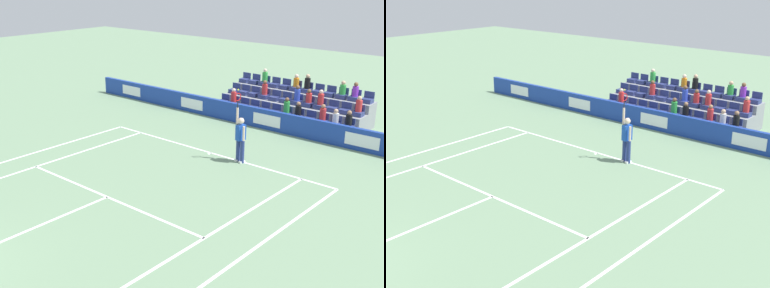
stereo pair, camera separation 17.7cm
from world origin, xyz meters
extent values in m
cube|color=white|center=(0.00, -11.89, 0.00)|extent=(10.97, 0.10, 0.01)
cube|color=white|center=(0.00, -6.40, 0.00)|extent=(8.23, 0.10, 0.01)
cube|color=white|center=(0.00, -3.20, 0.00)|extent=(0.10, 6.40, 0.01)
cube|color=white|center=(4.12, -5.95, 0.00)|extent=(0.10, 11.89, 0.01)
cube|color=white|center=(-4.12, -5.95, 0.00)|extent=(0.10, 11.89, 0.01)
cube|color=white|center=(5.49, -5.95, 0.00)|extent=(0.10, 11.89, 0.01)
cube|color=white|center=(-5.49, -5.95, 0.00)|extent=(0.10, 11.89, 0.01)
cube|color=white|center=(0.00, -11.79, 0.00)|extent=(0.10, 0.20, 0.01)
cube|color=#193899|center=(0.00, -16.10, 0.47)|extent=(22.81, 0.20, 0.93)
cube|color=white|center=(-4.56, -15.99, 0.47)|extent=(1.46, 0.01, 0.52)
cube|color=white|center=(0.00, -15.99, 0.47)|extent=(1.46, 0.01, 0.52)
cube|color=white|center=(4.56, -15.99, 0.47)|extent=(1.46, 0.01, 0.52)
cube|color=white|center=(9.13, -15.99, 0.47)|extent=(1.46, 0.01, 0.52)
cylinder|color=navy|center=(-1.58, -11.81, 0.45)|extent=(0.16, 0.16, 0.90)
cylinder|color=navy|center=(-1.34, -11.86, 0.45)|extent=(0.16, 0.16, 0.90)
cube|color=white|center=(-1.58, -11.81, 0.04)|extent=(0.17, 0.28, 0.08)
cube|color=white|center=(-1.34, -11.86, 0.04)|extent=(0.17, 0.28, 0.08)
cube|color=#1947B2|center=(-1.46, -11.84, 1.20)|extent=(0.29, 0.40, 0.60)
sphere|color=beige|center=(-1.46, -11.84, 1.66)|extent=(0.24, 0.24, 0.24)
cylinder|color=beige|center=(-1.25, -11.88, 1.81)|extent=(0.09, 0.09, 0.62)
cylinder|color=beige|center=(-1.67, -11.74, 1.22)|extent=(0.09, 0.09, 0.56)
cylinder|color=black|center=(-1.25, -11.88, 2.26)|extent=(0.04, 0.04, 0.28)
torus|color=red|center=(-1.25, -11.88, 2.54)|extent=(0.10, 0.31, 0.31)
sphere|color=#D1E533|center=(-1.25, -11.88, 2.82)|extent=(0.07, 0.07, 0.07)
cube|color=gray|center=(0.00, -17.18, 0.21)|extent=(7.44, 0.95, 0.42)
cube|color=navy|center=(-3.41, -17.18, 0.52)|extent=(0.48, 0.44, 0.20)
cube|color=navy|center=(-3.41, -17.38, 0.77)|extent=(0.48, 0.04, 0.30)
cube|color=navy|center=(-2.79, -17.18, 0.52)|extent=(0.48, 0.44, 0.20)
cube|color=navy|center=(-2.79, -17.38, 0.77)|extent=(0.48, 0.04, 0.30)
cube|color=navy|center=(-2.17, -17.18, 0.52)|extent=(0.48, 0.44, 0.20)
cube|color=navy|center=(-2.17, -17.38, 0.77)|extent=(0.48, 0.04, 0.30)
cube|color=navy|center=(-1.55, -17.18, 0.52)|extent=(0.48, 0.44, 0.20)
cube|color=navy|center=(-1.55, -17.38, 0.77)|extent=(0.48, 0.04, 0.30)
cube|color=navy|center=(-0.93, -17.18, 0.52)|extent=(0.48, 0.44, 0.20)
cube|color=navy|center=(-0.93, -17.38, 0.77)|extent=(0.48, 0.04, 0.30)
cube|color=navy|center=(-0.31, -17.18, 0.52)|extent=(0.48, 0.44, 0.20)
cube|color=navy|center=(-0.31, -17.38, 0.77)|extent=(0.48, 0.04, 0.30)
cube|color=navy|center=(0.31, -17.18, 0.52)|extent=(0.48, 0.44, 0.20)
cube|color=navy|center=(0.31, -17.38, 0.77)|extent=(0.48, 0.04, 0.30)
cube|color=navy|center=(0.93, -17.18, 0.52)|extent=(0.48, 0.44, 0.20)
cube|color=navy|center=(0.93, -17.38, 0.77)|extent=(0.48, 0.04, 0.30)
cube|color=navy|center=(1.55, -17.18, 0.52)|extent=(0.48, 0.44, 0.20)
cube|color=navy|center=(1.55, -17.38, 0.77)|extent=(0.48, 0.04, 0.30)
cube|color=navy|center=(2.17, -17.18, 0.52)|extent=(0.48, 0.44, 0.20)
cube|color=navy|center=(2.17, -17.38, 0.77)|extent=(0.48, 0.04, 0.30)
cube|color=navy|center=(2.79, -17.18, 0.52)|extent=(0.48, 0.44, 0.20)
cube|color=navy|center=(2.79, -17.38, 0.77)|extent=(0.48, 0.04, 0.30)
cube|color=navy|center=(3.41, -17.18, 0.52)|extent=(0.48, 0.44, 0.20)
cube|color=navy|center=(3.41, -17.38, 0.77)|extent=(0.48, 0.04, 0.30)
cube|color=gray|center=(0.00, -18.13, 0.42)|extent=(7.44, 0.95, 0.84)
cube|color=navy|center=(-3.41, -18.13, 0.94)|extent=(0.48, 0.44, 0.20)
cube|color=navy|center=(-3.41, -18.33, 1.19)|extent=(0.48, 0.04, 0.30)
cube|color=navy|center=(-2.79, -18.13, 0.94)|extent=(0.48, 0.44, 0.20)
cube|color=navy|center=(-2.79, -18.33, 1.19)|extent=(0.48, 0.04, 0.30)
cube|color=navy|center=(-2.17, -18.13, 0.94)|extent=(0.48, 0.44, 0.20)
cube|color=navy|center=(-2.17, -18.33, 1.19)|extent=(0.48, 0.04, 0.30)
cube|color=navy|center=(-1.55, -18.13, 0.94)|extent=(0.48, 0.44, 0.20)
cube|color=navy|center=(-1.55, -18.33, 1.19)|extent=(0.48, 0.04, 0.30)
cube|color=navy|center=(-0.93, -18.13, 0.94)|extent=(0.48, 0.44, 0.20)
cube|color=navy|center=(-0.93, -18.33, 1.19)|extent=(0.48, 0.04, 0.30)
cube|color=navy|center=(-0.31, -18.13, 0.94)|extent=(0.48, 0.44, 0.20)
cube|color=navy|center=(-0.31, -18.33, 1.19)|extent=(0.48, 0.04, 0.30)
cube|color=navy|center=(0.31, -18.13, 0.94)|extent=(0.48, 0.44, 0.20)
cube|color=navy|center=(0.31, -18.33, 1.19)|extent=(0.48, 0.04, 0.30)
cube|color=navy|center=(0.93, -18.13, 0.94)|extent=(0.48, 0.44, 0.20)
cube|color=navy|center=(0.93, -18.33, 1.19)|extent=(0.48, 0.04, 0.30)
cube|color=navy|center=(1.55, -18.13, 0.94)|extent=(0.48, 0.44, 0.20)
cube|color=navy|center=(1.55, -18.33, 1.19)|extent=(0.48, 0.04, 0.30)
cube|color=navy|center=(2.17, -18.13, 0.94)|extent=(0.48, 0.44, 0.20)
cube|color=navy|center=(2.17, -18.33, 1.19)|extent=(0.48, 0.04, 0.30)
cube|color=navy|center=(2.79, -18.13, 0.94)|extent=(0.48, 0.44, 0.20)
cube|color=navy|center=(2.79, -18.33, 1.19)|extent=(0.48, 0.04, 0.30)
cube|color=navy|center=(3.41, -18.13, 0.94)|extent=(0.48, 0.44, 0.20)
cube|color=navy|center=(3.41, -18.33, 1.19)|extent=(0.48, 0.04, 0.30)
cube|color=gray|center=(0.00, -19.08, 0.63)|extent=(7.44, 0.95, 1.26)
cube|color=navy|center=(-3.41, -19.08, 1.36)|extent=(0.48, 0.44, 0.20)
cube|color=navy|center=(-3.41, -19.28, 1.61)|extent=(0.48, 0.04, 0.30)
cube|color=navy|center=(-2.79, -19.08, 1.36)|extent=(0.48, 0.44, 0.20)
cube|color=navy|center=(-2.79, -19.28, 1.61)|extent=(0.48, 0.04, 0.30)
cube|color=navy|center=(-2.17, -19.08, 1.36)|extent=(0.48, 0.44, 0.20)
cube|color=navy|center=(-2.17, -19.28, 1.61)|extent=(0.48, 0.04, 0.30)
cube|color=navy|center=(-1.55, -19.08, 1.36)|extent=(0.48, 0.44, 0.20)
cube|color=navy|center=(-1.55, -19.28, 1.61)|extent=(0.48, 0.04, 0.30)
cube|color=navy|center=(-0.93, -19.08, 1.36)|extent=(0.48, 0.44, 0.20)
cube|color=navy|center=(-0.93, -19.28, 1.61)|extent=(0.48, 0.04, 0.30)
cube|color=navy|center=(-0.31, -19.08, 1.36)|extent=(0.48, 0.44, 0.20)
cube|color=navy|center=(-0.31, -19.28, 1.61)|extent=(0.48, 0.04, 0.30)
cube|color=navy|center=(0.31, -19.08, 1.36)|extent=(0.48, 0.44, 0.20)
cube|color=navy|center=(0.31, -19.28, 1.61)|extent=(0.48, 0.04, 0.30)
cube|color=navy|center=(0.93, -19.08, 1.36)|extent=(0.48, 0.44, 0.20)
cube|color=navy|center=(0.93, -19.28, 1.61)|extent=(0.48, 0.04, 0.30)
cube|color=navy|center=(1.55, -19.08, 1.36)|extent=(0.48, 0.44, 0.20)
cube|color=navy|center=(1.55, -19.28, 1.61)|extent=(0.48, 0.04, 0.30)
cube|color=navy|center=(2.17, -19.08, 1.36)|extent=(0.48, 0.44, 0.20)
cube|color=navy|center=(2.17, -19.28, 1.61)|extent=(0.48, 0.04, 0.30)
cube|color=navy|center=(2.79, -19.08, 1.36)|extent=(0.48, 0.44, 0.20)
cube|color=navy|center=(2.79, -19.28, 1.61)|extent=(0.48, 0.04, 0.30)
cube|color=navy|center=(3.41, -19.08, 1.36)|extent=(0.48, 0.44, 0.20)
cube|color=navy|center=(3.41, -19.28, 1.61)|extent=(0.48, 0.04, 0.30)
cylinder|color=blue|center=(-0.31, -18.18, 1.31)|extent=(0.28, 0.28, 0.54)
sphere|color=brown|center=(-0.31, -18.18, 1.68)|extent=(0.20, 0.20, 0.20)
cylinder|color=orange|center=(0.31, -19.13, 1.68)|extent=(0.28, 0.28, 0.44)
sphere|color=beige|center=(0.31, -19.13, 2.00)|extent=(0.20, 0.20, 0.20)
cylinder|color=red|center=(-2.17, -17.23, 0.89)|extent=(0.28, 0.28, 0.53)
sphere|color=#9E7251|center=(-2.17, -17.23, 1.25)|extent=(0.20, 0.20, 0.20)
cylinder|color=red|center=(2.79, -17.23, 0.88)|extent=(0.28, 0.28, 0.52)
sphere|color=beige|center=(2.79, -17.23, 1.24)|extent=(0.20, 0.20, 0.20)
cylinder|color=black|center=(-0.93, -17.23, 0.84)|extent=(0.28, 0.28, 0.44)
sphere|color=#9E7251|center=(-0.93, -17.23, 1.16)|extent=(0.20, 0.20, 0.20)
cylinder|color=green|center=(-0.31, -17.23, 0.89)|extent=(0.28, 0.28, 0.54)
sphere|color=brown|center=(-0.31, -17.23, 1.26)|extent=(0.20, 0.20, 0.20)
cylinder|color=green|center=(-2.17, -19.13, 1.69)|extent=(0.28, 0.28, 0.45)
sphere|color=#D3A884|center=(-2.17, -19.13, 2.01)|extent=(0.20, 0.20, 0.20)
cylinder|color=white|center=(-2.79, -17.23, 0.83)|extent=(0.28, 0.28, 0.43)
sphere|color=#D3A884|center=(-2.79, -17.23, 1.15)|extent=(0.20, 0.20, 0.20)
cylinder|color=red|center=(-3.41, -18.18, 1.30)|extent=(0.28, 0.28, 0.51)
sphere|color=#D3A884|center=(-3.41, -18.18, 1.65)|extent=(0.20, 0.20, 0.20)
cylinder|color=purple|center=(-2.79, -19.13, 1.69)|extent=(0.28, 0.28, 0.47)
sphere|color=brown|center=(-2.79, -19.13, 2.03)|extent=(0.20, 0.20, 0.20)
cylinder|color=red|center=(1.55, -18.18, 1.30)|extent=(0.28, 0.28, 0.53)
sphere|color=brown|center=(1.55, -18.18, 1.67)|extent=(0.20, 0.20, 0.20)
cylinder|color=black|center=(-3.41, -17.23, 0.85)|extent=(0.28, 0.28, 0.46)
sphere|color=#9E7251|center=(-3.41, -17.23, 1.18)|extent=(0.20, 0.20, 0.20)
cylinder|color=black|center=(-0.31, -19.13, 1.72)|extent=(0.28, 0.28, 0.52)
sphere|color=#D3A884|center=(-0.31, -19.13, 2.08)|extent=(0.20, 0.20, 0.20)
cylinder|color=red|center=(-0.93, -18.18, 1.26)|extent=(0.28, 0.28, 0.45)
sphere|color=brown|center=(-0.93, -18.18, 1.59)|extent=(0.20, 0.20, 0.20)
cylinder|color=red|center=(-1.55, -18.18, 1.30)|extent=(0.28, 0.28, 0.52)
sphere|color=beige|center=(-1.55, -18.18, 1.66)|extent=(0.20, 0.20, 0.20)
cylinder|color=green|center=(2.17, -19.13, 1.71)|extent=(0.28, 0.28, 0.49)
sphere|color=beige|center=(2.17, -19.13, 2.05)|extent=(0.20, 0.20, 0.20)
camera|label=1|loc=(-11.87, 3.18, 7.10)|focal=47.03mm
camera|label=2|loc=(-12.01, 3.06, 7.10)|focal=47.03mm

